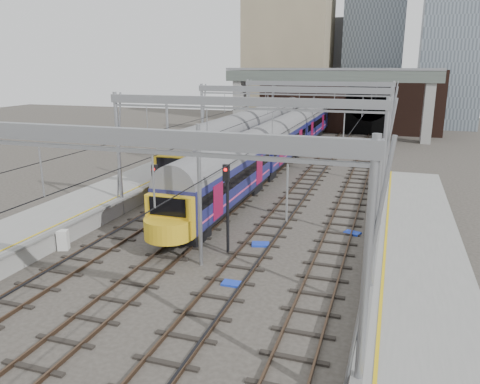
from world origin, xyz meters
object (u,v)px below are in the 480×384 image
(train_second, at_px, (283,118))
(relay_cabinet, at_px, (63,240))
(train_main, at_px, (295,131))
(signal_near_centre, at_px, (227,198))
(signal_near_left, at_px, (157,194))

(train_second, xyz_separation_m, relay_cabinet, (-1.80, -44.09, -2.05))
(train_main, bearing_deg, signal_near_centre, -84.83)
(signal_near_left, distance_m, signal_near_centre, 4.08)
(train_main, relative_size, signal_near_centre, 13.14)
(relay_cabinet, bearing_deg, train_main, 58.98)
(train_main, bearing_deg, relay_cabinet, -100.13)
(signal_near_centre, relative_size, relay_cabinet, 4.34)
(train_second, height_order, signal_near_left, train_second)
(train_second, distance_m, signal_near_centre, 42.25)
(signal_near_left, relative_size, signal_near_centre, 0.94)
(signal_near_left, xyz_separation_m, relay_cabinet, (-4.44, -2.41, -2.32))
(signal_near_centre, bearing_deg, signal_near_left, -171.41)
(train_main, distance_m, relay_cabinet, 33.04)
(train_main, height_order, train_second, train_second)
(train_main, distance_m, signal_near_left, 30.09)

